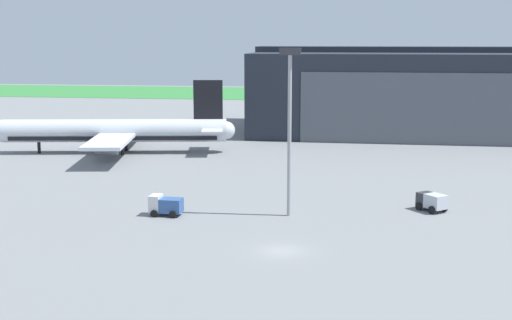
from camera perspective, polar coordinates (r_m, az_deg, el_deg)
The scene contains 7 objects.
ground_plane at distance 66.97m, azimuth 2.08°, elevation -7.54°, with size 440.00×440.00×0.00m, color slate.
grass_field_strip at distance 250.46m, azimuth 6.86°, elevation 5.44°, with size 440.00×56.00×0.08m, color #347F3B.
maintenance_hangar at distance 154.52m, azimuth 17.52°, elevation 5.37°, with size 92.75×37.83×18.33m.
airliner_far_right at distance 124.46m, azimuth -11.65°, elevation 2.33°, with size 42.52×35.90×12.90m.
fuel_bowser at distance 84.14m, azimuth 14.37°, elevation -3.31°, with size 3.71×3.88×2.10m.
pushback_tractor at distance 80.16m, azimuth -7.52°, elevation -3.72°, with size 3.80×2.46×2.38m.
apron_light_mast at distance 77.72m, azimuth 2.80°, elevation 3.40°, with size 2.40×0.50×19.17m.
Camera 1 is at (6.99, -63.42, 20.37)m, focal length 48.25 mm.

